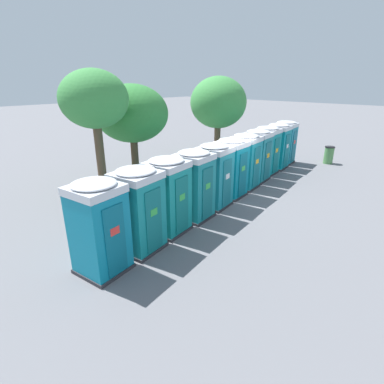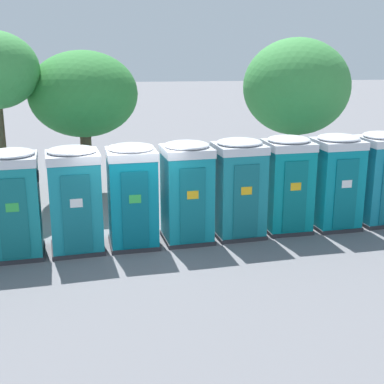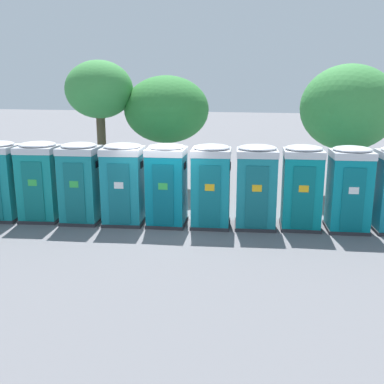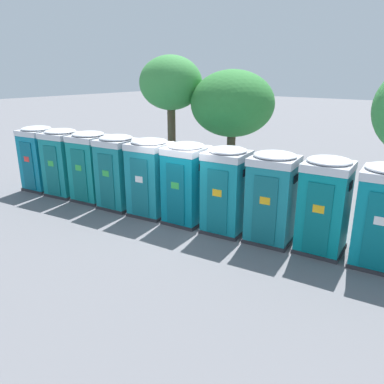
% 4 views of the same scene
% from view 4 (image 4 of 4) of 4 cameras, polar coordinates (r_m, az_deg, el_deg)
% --- Properties ---
extents(ground_plane, '(120.00, 120.00, 0.00)m').
position_cam_4_polar(ground_plane, '(12.01, -0.68, -4.39)').
color(ground_plane, slate).
extents(portapotty_0, '(1.35, 1.36, 2.54)m').
position_cam_4_polar(portapotty_0, '(16.08, -22.20, 4.83)').
color(portapotty_0, '#2D2D33').
rests_on(portapotty_0, ground).
extents(portapotty_1, '(1.41, 1.38, 2.54)m').
position_cam_4_polar(portapotty_1, '(15.03, -19.02, 4.34)').
color(portapotty_1, '#2D2D33').
rests_on(portapotty_1, ground).
extents(portapotty_2, '(1.39, 1.36, 2.54)m').
position_cam_4_polar(portapotty_2, '(14.07, -15.20, 3.82)').
color(portapotty_2, '#2D2D33').
rests_on(portapotty_2, ground).
extents(portapotty_3, '(1.31, 1.33, 2.54)m').
position_cam_4_polar(portapotty_3, '(13.09, -11.23, 3.07)').
color(portapotty_3, '#2D2D33').
rests_on(portapotty_3, ground).
extents(portapotty_4, '(1.40, 1.36, 2.54)m').
position_cam_4_polar(portapotty_4, '(12.25, -6.41, 2.29)').
color(portapotty_4, '#2D2D33').
rests_on(portapotty_4, ground).
extents(portapotty_5, '(1.29, 1.30, 2.54)m').
position_cam_4_polar(portapotty_5, '(11.51, -0.92, 1.38)').
color(portapotty_5, '#2D2D33').
rests_on(portapotty_5, ground).
extents(portapotty_6, '(1.33, 1.33, 2.54)m').
position_cam_4_polar(portapotty_6, '(10.90, 5.24, 0.34)').
color(portapotty_6, '#2D2D33').
rests_on(portapotty_6, ground).
extents(portapotty_7, '(1.38, 1.34, 2.54)m').
position_cam_4_polar(portapotty_7, '(10.46, 12.11, -0.75)').
color(portapotty_7, '#2D2D33').
rests_on(portapotty_7, ground).
extents(portapotty_8, '(1.28, 1.30, 2.54)m').
position_cam_4_polar(portapotty_8, '(10.22, 19.50, -1.85)').
color(portapotty_8, '#2D2D33').
rests_on(portapotty_8, ground).
extents(portapotty_9, '(1.32, 1.32, 2.54)m').
position_cam_4_polar(portapotty_9, '(10.01, 27.06, -3.24)').
color(portapotty_9, '#2D2D33').
rests_on(portapotty_9, ground).
extents(street_tree_1, '(2.66, 2.66, 5.23)m').
position_cam_4_polar(street_tree_1, '(16.49, -3.25, 16.06)').
color(street_tree_1, brown).
rests_on(street_tree_1, ground).
extents(street_tree_2, '(3.44, 3.44, 4.65)m').
position_cam_4_polar(street_tree_2, '(15.88, 6.17, 13.18)').
color(street_tree_2, '#4C3826').
rests_on(street_tree_2, ground).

